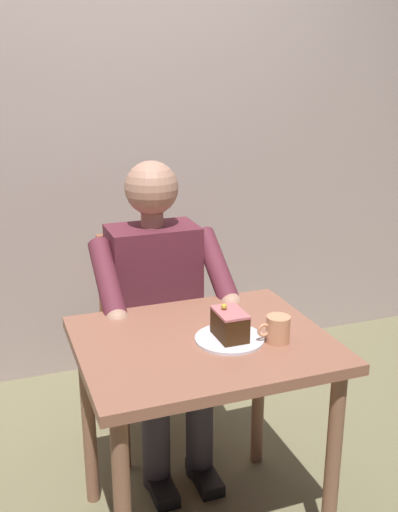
{
  "coord_description": "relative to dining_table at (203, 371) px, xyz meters",
  "views": [
    {
      "loc": [
        0.62,
        1.65,
        1.6
      ],
      "look_at": [
        -0.02,
        -0.1,
        0.99
      ],
      "focal_mm": 41.98,
      "sensor_mm": 36.0,
      "label": 1
    }
  ],
  "objects": [
    {
      "name": "seated_person",
      "position": [
        0.0,
        -0.5,
        0.02
      ],
      "size": [
        0.53,
        0.58,
        1.24
      ],
      "color": "maroon",
      "rests_on": "ground"
    },
    {
      "name": "chair",
      "position": [
        0.0,
        -0.67,
        -0.13
      ],
      "size": [
        0.42,
        0.42,
        0.9
      ],
      "color": "#975334",
      "rests_on": "ground"
    },
    {
      "name": "cafe_rear_panel",
      "position": [
        0.0,
        -1.39,
        0.87
      ],
      "size": [
        6.4,
        0.12,
        3.0
      ],
      "primitive_type": "cube",
      "color": "#B29C96",
      "rests_on": "ground"
    },
    {
      "name": "dining_table",
      "position": [
        0.0,
        0.0,
        0.0
      ],
      "size": [
        0.81,
        0.67,
        0.74
      ],
      "color": "#955C46",
      "rests_on": "ground"
    },
    {
      "name": "dessert_plate",
      "position": [
        -0.08,
        0.04,
        0.12
      ],
      "size": [
        0.23,
        0.23,
        0.01
      ],
      "primitive_type": "cylinder",
      "color": "white",
      "rests_on": "dining_table"
    },
    {
      "name": "cake_slice",
      "position": [
        -0.08,
        0.04,
        0.17
      ],
      "size": [
        0.09,
        0.13,
        0.11
      ],
      "color": "#391F0D",
      "rests_on": "dessert_plate"
    },
    {
      "name": "dessert_spoon",
      "position": [
        -0.24,
        0.07,
        0.12
      ],
      "size": [
        0.07,
        0.14,
        0.01
      ],
      "color": "silver",
      "rests_on": "dining_table"
    },
    {
      "name": "coffee_cup",
      "position": [
        -0.22,
        0.1,
        0.16
      ],
      "size": [
        0.11,
        0.08,
        0.09
      ],
      "color": "tan",
      "rests_on": "dining_table"
    }
  ]
}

